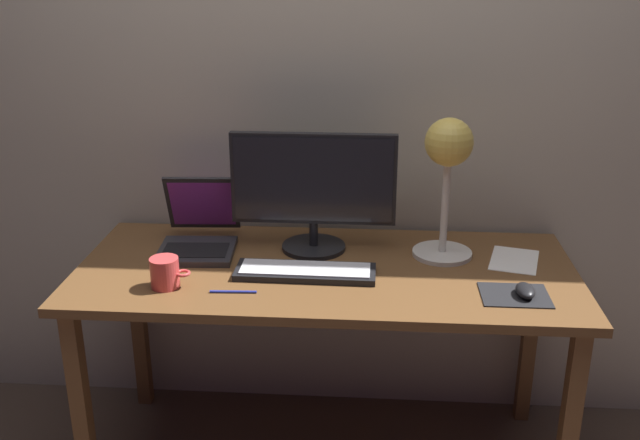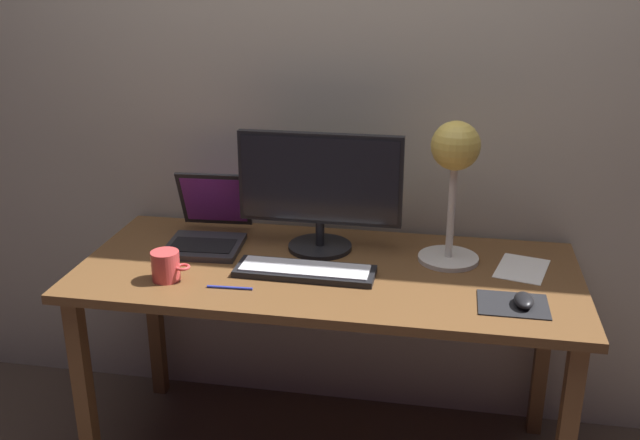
{
  "view_description": "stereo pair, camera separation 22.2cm",
  "coord_description": "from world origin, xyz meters",
  "px_view_note": "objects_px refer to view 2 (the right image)",
  "views": [
    {
      "loc": [
        0.13,
        -2.12,
        1.69
      ],
      "look_at": [
        -0.02,
        -0.05,
        0.92
      ],
      "focal_mm": 40.62,
      "sensor_mm": 36.0,
      "label": 1
    },
    {
      "loc": [
        0.35,
        -2.1,
        1.69
      ],
      "look_at": [
        -0.02,
        -0.05,
        0.92
      ],
      "focal_mm": 40.62,
      "sensor_mm": 36.0,
      "label": 2
    }
  ],
  "objects_px": {
    "pen": "(230,288)",
    "laptop": "(209,224)",
    "desk_lamp": "(455,164)",
    "keyboard_main": "(305,271)",
    "coffee_mug": "(166,266)",
    "mouse": "(524,300)",
    "monitor": "(320,187)"
  },
  "relations": [
    {
      "from": "desk_lamp",
      "to": "mouse",
      "type": "relative_size",
      "value": 4.85
    },
    {
      "from": "monitor",
      "to": "keyboard_main",
      "type": "bearing_deg",
      "value": -92.43
    },
    {
      "from": "keyboard_main",
      "to": "coffee_mug",
      "type": "distance_m",
      "value": 0.43
    },
    {
      "from": "coffee_mug",
      "to": "pen",
      "type": "bearing_deg",
      "value": -7.55
    },
    {
      "from": "keyboard_main",
      "to": "desk_lamp",
      "type": "relative_size",
      "value": 0.95
    },
    {
      "from": "monitor",
      "to": "pen",
      "type": "relative_size",
      "value": 3.91
    },
    {
      "from": "monitor",
      "to": "mouse",
      "type": "distance_m",
      "value": 0.75
    },
    {
      "from": "mouse",
      "to": "coffee_mug",
      "type": "distance_m",
      "value": 1.07
    },
    {
      "from": "pen",
      "to": "keyboard_main",
      "type": "bearing_deg",
      "value": 35.16
    },
    {
      "from": "laptop",
      "to": "desk_lamp",
      "type": "xyz_separation_m",
      "value": [
        0.83,
        -0.03,
        0.27
      ]
    },
    {
      "from": "mouse",
      "to": "pen",
      "type": "height_order",
      "value": "mouse"
    },
    {
      "from": "monitor",
      "to": "coffee_mug",
      "type": "relative_size",
      "value": 4.48
    },
    {
      "from": "keyboard_main",
      "to": "coffee_mug",
      "type": "xyz_separation_m",
      "value": [
        -0.41,
        -0.11,
        0.03
      ]
    },
    {
      "from": "pen",
      "to": "laptop",
      "type": "bearing_deg",
      "value": 116.87
    },
    {
      "from": "keyboard_main",
      "to": "coffee_mug",
      "type": "height_order",
      "value": "coffee_mug"
    },
    {
      "from": "keyboard_main",
      "to": "pen",
      "type": "height_order",
      "value": "keyboard_main"
    },
    {
      "from": "desk_lamp",
      "to": "mouse",
      "type": "bearing_deg",
      "value": -53.61
    },
    {
      "from": "coffee_mug",
      "to": "monitor",
      "type": "bearing_deg",
      "value": 37.83
    },
    {
      "from": "desk_lamp",
      "to": "pen",
      "type": "relative_size",
      "value": 3.33
    },
    {
      "from": "laptop",
      "to": "pen",
      "type": "relative_size",
      "value": 2.42
    },
    {
      "from": "monitor",
      "to": "mouse",
      "type": "height_order",
      "value": "monitor"
    },
    {
      "from": "keyboard_main",
      "to": "pen",
      "type": "xyz_separation_m",
      "value": [
        -0.2,
        -0.14,
        -0.01
      ]
    },
    {
      "from": "coffee_mug",
      "to": "pen",
      "type": "height_order",
      "value": "coffee_mug"
    },
    {
      "from": "laptop",
      "to": "desk_lamp",
      "type": "height_order",
      "value": "desk_lamp"
    },
    {
      "from": "keyboard_main",
      "to": "desk_lamp",
      "type": "distance_m",
      "value": 0.58
    },
    {
      "from": "mouse",
      "to": "keyboard_main",
      "type": "bearing_deg",
      "value": 170.95
    },
    {
      "from": "keyboard_main",
      "to": "laptop",
      "type": "relative_size",
      "value": 1.3
    },
    {
      "from": "desk_lamp",
      "to": "pen",
      "type": "height_order",
      "value": "desk_lamp"
    },
    {
      "from": "keyboard_main",
      "to": "desk_lamp",
      "type": "height_order",
      "value": "desk_lamp"
    },
    {
      "from": "laptop",
      "to": "mouse",
      "type": "distance_m",
      "value": 1.09
    },
    {
      "from": "monitor",
      "to": "laptop",
      "type": "relative_size",
      "value": 1.61
    },
    {
      "from": "laptop",
      "to": "coffee_mug",
      "type": "bearing_deg",
      "value": -94.89
    }
  ]
}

